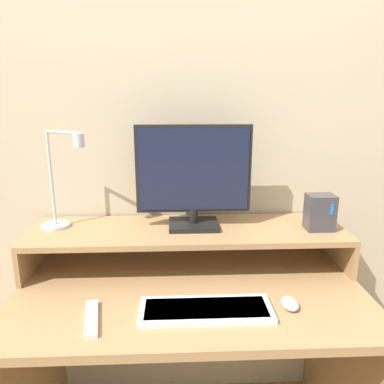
# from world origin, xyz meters

# --- Properties ---
(wall_back) EXTENTS (6.00, 0.05, 2.50)m
(wall_back) POSITION_xyz_m (0.00, 0.74, 1.25)
(wall_back) COLOR beige
(wall_back) RESTS_ON ground_plane
(desk) EXTENTS (1.24, 0.71, 0.75)m
(desk) POSITION_xyz_m (0.00, 0.35, 0.54)
(desk) COLOR #A87F51
(desk) RESTS_ON ground_plane
(monitor_shelf) EXTENTS (1.24, 0.34, 0.16)m
(monitor_shelf) POSITION_xyz_m (0.00, 0.54, 0.89)
(monitor_shelf) COLOR #A87F51
(monitor_shelf) RESTS_ON desk
(monitor) EXTENTS (0.45, 0.16, 0.41)m
(monitor) POSITION_xyz_m (0.02, 0.55, 1.12)
(monitor) COLOR black
(monitor) RESTS_ON monitor_shelf
(desk_lamp) EXTENTS (0.21, 0.15, 0.39)m
(desk_lamp) POSITION_xyz_m (-0.49, 0.56, 1.07)
(desk_lamp) COLOR silver
(desk_lamp) RESTS_ON monitor_shelf
(router_dock) EXTENTS (0.11, 0.08, 0.14)m
(router_dock) POSITION_xyz_m (0.51, 0.50, 0.98)
(router_dock) COLOR #3D3D42
(router_dock) RESTS_ON monitor_shelf
(keyboard) EXTENTS (0.42, 0.15, 0.02)m
(keyboard) POSITION_xyz_m (0.04, 0.19, 0.77)
(keyboard) COLOR white
(keyboard) RESTS_ON desk
(mouse) EXTENTS (0.05, 0.08, 0.03)m
(mouse) POSITION_xyz_m (0.32, 0.21, 0.77)
(mouse) COLOR silver
(mouse) RESTS_ON desk
(remote_control) EXTENTS (0.07, 0.19, 0.02)m
(remote_control) POSITION_xyz_m (-0.31, 0.16, 0.76)
(remote_control) COLOR white
(remote_control) RESTS_ON desk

